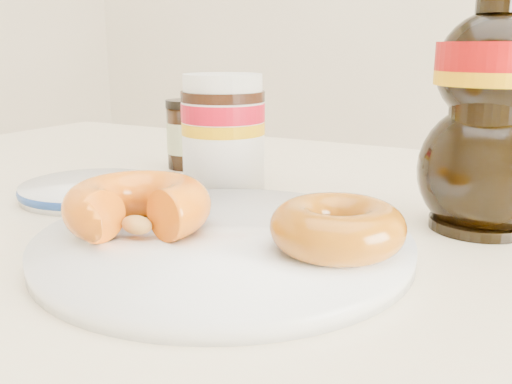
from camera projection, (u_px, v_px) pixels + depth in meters
The scene contains 8 objects.
dining_table at pixel (318, 337), 0.47m from camera, with size 1.40×0.90×0.75m.
plate at pixel (224, 243), 0.42m from camera, with size 0.28×0.28×0.01m.
donut_bitten at pixel (138, 206), 0.43m from camera, with size 0.11×0.11×0.04m, color #D3510C.
donut_whole at pixel (337, 227), 0.39m from camera, with size 0.09×0.09×0.03m, color #924909.
nutella_jar at pixel (223, 129), 0.59m from camera, with size 0.09×0.09×0.12m.
syrup_bottle at pixel (489, 105), 0.45m from camera, with size 0.11×0.09×0.21m, color black, non-canonical shape.
dark_jar at pixel (188, 135), 0.71m from camera, with size 0.05×0.05×0.08m.
blue_rim_saucer at pixel (93, 189), 0.58m from camera, with size 0.14×0.14×0.01m.
Camera 1 is at (0.16, -0.30, 0.90)m, focal length 40.00 mm.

